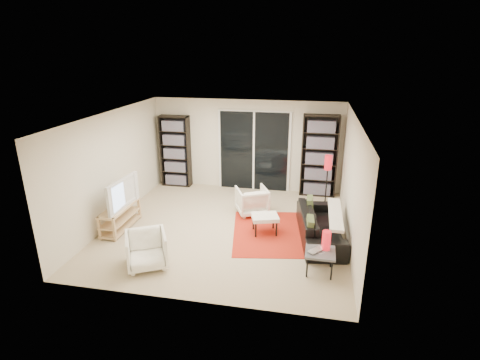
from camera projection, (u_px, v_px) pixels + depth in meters
name	position (u px, v px, depth m)	size (l,w,h in m)	color
floor	(226.00, 228.00, 8.02)	(5.00, 5.00, 0.00)	tan
wall_back	(247.00, 145.00, 9.93)	(5.00, 0.02, 2.40)	beige
wall_front	(185.00, 230.00, 5.31)	(5.00, 0.02, 2.40)	beige
wall_left	(113.00, 168.00, 8.08)	(0.02, 5.00, 2.40)	beige
wall_right	(352.00, 183.00, 7.17)	(0.02, 5.00, 2.40)	beige
ceiling	(224.00, 116.00, 7.22)	(5.00, 5.00, 0.02)	white
sliding_door	(254.00, 151.00, 9.91)	(1.92, 0.08, 2.16)	white
bookshelf_left	(175.00, 151.00, 10.21)	(0.80, 0.30, 1.95)	black
bookshelf_right	(319.00, 156.00, 9.48)	(0.90, 0.30, 2.10)	black
tv_stand	(120.00, 217.00, 7.92)	(0.38, 1.19, 0.50)	#DEB87C
tv	(119.00, 193.00, 7.73)	(1.09, 0.14, 0.63)	black
rug	(270.00, 232.00, 7.80)	(1.51, 2.05, 0.01)	red
sofa	(320.00, 225.00, 7.49)	(1.98, 0.77, 0.58)	black
armchair_back	(252.00, 201.00, 8.63)	(0.67, 0.69, 0.63)	white
armchair_front	(146.00, 250.00, 6.52)	(0.67, 0.69, 0.63)	white
ottoman	(265.00, 218.00, 7.69)	(0.64, 0.57, 0.40)	white
side_table	(320.00, 254.00, 6.33)	(0.51, 0.51, 0.40)	#4C4D52
laptop	(318.00, 251.00, 6.29)	(0.33, 0.21, 0.03)	silver
table_lamp	(326.00, 240.00, 6.33)	(0.15, 0.15, 0.33)	red
floor_lamp	(328.00, 168.00, 8.82)	(0.19, 0.19, 1.28)	black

